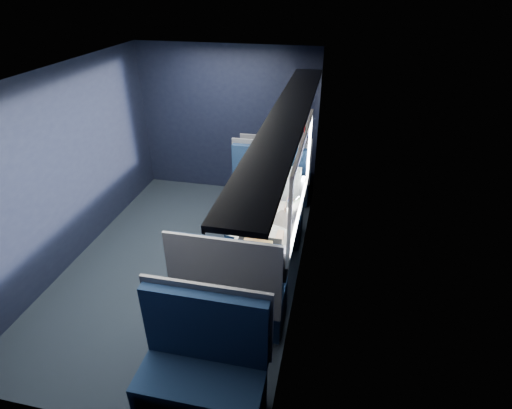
% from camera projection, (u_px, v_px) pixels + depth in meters
% --- Properties ---
extents(ground, '(2.80, 4.20, 0.01)m').
position_uv_depth(ground, '(186.00, 263.00, 5.02)').
color(ground, black).
extents(room_shell, '(3.00, 4.40, 2.40)m').
position_uv_depth(room_shell, '(176.00, 153.00, 4.28)').
color(room_shell, black).
rests_on(room_shell, ground).
extents(table, '(0.62, 1.00, 0.74)m').
position_uv_depth(table, '(267.00, 228.00, 4.50)').
color(table, '#54565E').
rests_on(table, ground).
extents(seat_bay_near, '(1.04, 0.62, 1.26)m').
position_uv_depth(seat_bay_near, '(265.00, 206.00, 5.40)').
color(seat_bay_near, '#0C1B37').
rests_on(seat_bay_near, ground).
extents(seat_bay_far, '(1.04, 0.62, 1.26)m').
position_uv_depth(seat_bay_far, '(232.00, 295.00, 3.92)').
color(seat_bay_far, '#0C1B37').
rests_on(seat_bay_far, ground).
extents(seat_row_front, '(1.04, 0.51, 1.16)m').
position_uv_depth(seat_row_front, '(277.00, 178.00, 6.18)').
color(seat_row_front, '#0C1B37').
rests_on(seat_row_front, ground).
extents(seat_row_back, '(1.04, 0.51, 1.16)m').
position_uv_depth(seat_row_back, '(202.00, 375.00, 3.14)').
color(seat_row_back, '#0C1B37').
rests_on(seat_row_back, ground).
extents(man, '(0.53, 0.56, 1.32)m').
position_uv_depth(man, '(283.00, 195.00, 5.06)').
color(man, black).
rests_on(man, ground).
extents(woman, '(0.53, 0.56, 1.32)m').
position_uv_depth(woman, '(261.00, 262.00, 3.86)').
color(woman, black).
rests_on(woman, ground).
extents(papers, '(0.76, 0.95, 0.01)m').
position_uv_depth(papers, '(265.00, 221.00, 4.47)').
color(papers, white).
rests_on(papers, table).
extents(laptop, '(0.34, 0.38, 0.24)m').
position_uv_depth(laptop, '(289.00, 215.00, 4.46)').
color(laptop, silver).
rests_on(laptop, table).
extents(bottle_small, '(0.06, 0.06, 0.22)m').
position_uv_depth(bottle_small, '(289.00, 207.00, 4.56)').
color(bottle_small, silver).
rests_on(bottle_small, table).
extents(cup, '(0.07, 0.07, 0.09)m').
position_uv_depth(cup, '(298.00, 207.00, 4.66)').
color(cup, white).
rests_on(cup, table).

